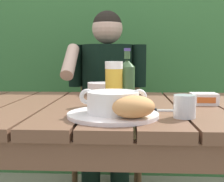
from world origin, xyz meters
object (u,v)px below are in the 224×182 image
at_px(person_eating, 107,94).
at_px(water_glass_small, 185,106).
at_px(chair_near_diner, 109,128).
at_px(butter_tub, 204,99).
at_px(soup_bowl, 113,102).
at_px(beer_bottle, 127,80).
at_px(table_knife, 156,110).
at_px(diner_bowl, 102,89).
at_px(beer_glass, 114,83).
at_px(bread_roll, 134,107).
at_px(serving_plate, 113,115).

height_order(person_eating, water_glass_small, person_eating).
distance_m(chair_near_diner, butter_tub, 0.98).
height_order(soup_bowl, beer_bottle, beer_bottle).
relative_size(beer_bottle, butter_tub, 2.20).
bearing_deg(soup_bowl, table_knife, 33.98).
xyz_separation_m(beer_bottle, diner_bowl, (-0.12, 0.25, -0.06)).
distance_m(person_eating, water_glass_small, 0.94).
xyz_separation_m(table_knife, diner_bowl, (-0.23, 0.44, 0.03)).
height_order(person_eating, butter_tub, person_eating).
distance_m(beer_glass, diner_bowl, 0.30).
bearing_deg(soup_bowl, beer_glass, 91.98).
height_order(person_eating, table_knife, person_eating).
xyz_separation_m(chair_near_diner, bread_roll, (0.14, -1.15, 0.35)).
height_order(bread_roll, table_knife, bread_roll).
bearing_deg(table_knife, serving_plate, -146.02).
bearing_deg(diner_bowl, beer_bottle, -63.97).
xyz_separation_m(butter_tub, table_knife, (-0.21, -0.16, -0.02)).
height_order(soup_bowl, butter_tub, soup_bowl).
bearing_deg(water_glass_small, diner_bowl, 119.17).
distance_m(butter_tub, diner_bowl, 0.51).
height_order(serving_plate, diner_bowl, diner_bowl).
height_order(person_eating, soup_bowl, person_eating).
distance_m(water_glass_small, diner_bowl, 0.62).
bearing_deg(butter_tub, beer_glass, -178.60).
bearing_deg(beer_bottle, water_glass_small, -58.22).
relative_size(person_eating, beer_bottle, 5.56).
height_order(soup_bowl, bread_roll, soup_bowl).
distance_m(serving_plate, butter_tub, 0.43).
relative_size(serving_plate, beer_bottle, 1.30).
relative_size(serving_plate, butter_tub, 2.86).
xyz_separation_m(chair_near_diner, beer_glass, (0.07, -0.83, 0.40)).
xyz_separation_m(serving_plate, bread_roll, (0.06, -0.07, 0.04)).
distance_m(beer_glass, water_glass_small, 0.35).
xyz_separation_m(person_eating, bread_roll, (0.15, -0.96, 0.09)).
height_order(person_eating, serving_plate, person_eating).
relative_size(beer_glass, diner_bowl, 1.16).
bearing_deg(serving_plate, soup_bowl, 180.00).
distance_m(water_glass_small, butter_tub, 0.29).
relative_size(soup_bowl, table_knife, 1.34).
bearing_deg(person_eating, beer_glass, -83.27).
xyz_separation_m(serving_plate, table_knife, (0.14, 0.10, -0.00)).
height_order(chair_near_diner, person_eating, person_eating).
relative_size(beer_bottle, water_glass_small, 3.13).
bearing_deg(beer_glass, serving_plate, -88.02).
xyz_separation_m(beer_bottle, butter_tub, (0.31, -0.03, -0.07)).
bearing_deg(chair_near_diner, butter_tub, -62.26).
bearing_deg(person_eating, diner_bowl, -89.53).
bearing_deg(person_eating, chair_near_diner, 89.17).
bearing_deg(chair_near_diner, water_glass_small, -74.33).
xyz_separation_m(bread_roll, beer_glass, (-0.07, 0.32, 0.04)).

